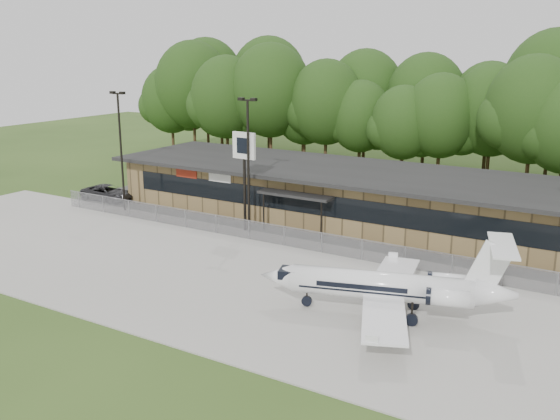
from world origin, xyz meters
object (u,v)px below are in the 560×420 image
Objects in this scene: suv at (108,193)px; terminal at (351,194)px; business_jet at (390,288)px; pole_sign at (244,156)px.

terminal is at bearing -76.71° from suv.
business_jet is 1.74× the size of pole_sign.
terminal is 5.35× the size of pole_sign.
terminal is at bearing 56.07° from pole_sign.
pole_sign is at bearing -127.89° from terminal.
terminal is 9.77m from pole_sign.
suv is 0.69× the size of pole_sign.
pole_sign is at bearing -96.41° from suv.
terminal is at bearing 104.45° from business_jet.
suv is at bearing -165.83° from terminal.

